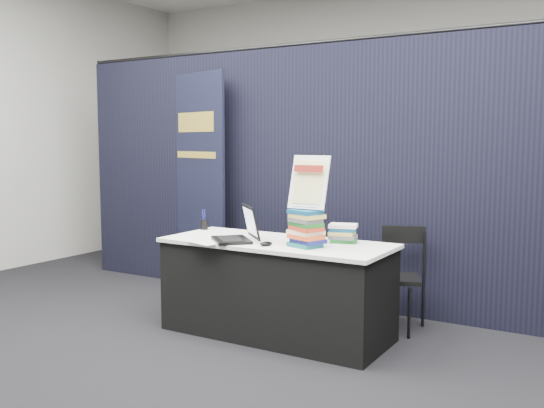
{
  "coord_description": "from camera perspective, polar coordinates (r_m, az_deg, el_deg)",
  "views": [
    {
      "loc": [
        2.37,
        -3.46,
        1.53
      ],
      "look_at": [
        -0.04,
        0.55,
        1.04
      ],
      "focal_mm": 40.0,
      "sensor_mm": 36.0,
      "label": 1
    }
  ],
  "objects": [
    {
      "name": "floor",
      "position": [
        4.46,
        -3.29,
        -14.06
      ],
      "size": [
        8.0,
        8.0,
        0.0
      ],
      "primitive_type": "plane",
      "color": "black",
      "rests_on": "ground"
    },
    {
      "name": "wall_back",
      "position": [
        7.83,
        13.49,
        7.45
      ],
      "size": [
        8.0,
        0.02,
        3.5
      ],
      "primitive_type": "cube",
      "color": "#B3B1A9",
      "rests_on": "floor"
    },
    {
      "name": "drape_partition",
      "position": [
        5.59,
        5.91,
        2.59
      ],
      "size": [
        6.0,
        0.08,
        2.4
      ],
      "primitive_type": "cube",
      "color": "black",
      "rests_on": "floor"
    },
    {
      "name": "display_table",
      "position": [
        4.79,
        0.42,
        -7.92
      ],
      "size": [
        1.8,
        0.75,
        0.75
      ],
      "color": "black",
      "rests_on": "floor"
    },
    {
      "name": "laptop",
      "position": [
        4.74,
        -3.51,
        -2.68
      ],
      "size": [
        0.45,
        0.5,
        0.28
      ],
      "rotation": [
        0.0,
        0.0,
        -0.76
      ],
      "color": "black",
      "rests_on": "display_table"
    },
    {
      "name": "mouse",
      "position": [
        4.5,
        -0.57,
        -3.76
      ],
      "size": [
        0.1,
        0.12,
        0.03
      ],
      "primitive_type": "ellipsoid",
      "rotation": [
        0.0,
        0.0,
        -0.39
      ],
      "color": "black",
      "rests_on": "display_table"
    },
    {
      "name": "brochure_left",
      "position": [
        5.12,
        -6.8,
        -2.79
      ],
      "size": [
        0.29,
        0.23,
        0.0
      ],
      "primitive_type": "cube",
      "rotation": [
        0.0,
        0.0,
        0.14
      ],
      "color": "white",
      "rests_on": "display_table"
    },
    {
      "name": "brochure_mid",
      "position": [
        4.68,
        -6.18,
        -3.61
      ],
      "size": [
        0.3,
        0.25,
        0.0
      ],
      "primitive_type": "cube",
      "rotation": [
        0.0,
        0.0,
        -0.31
      ],
      "color": "white",
      "rests_on": "display_table"
    },
    {
      "name": "brochure_right",
      "position": [
        4.93,
        -3.75,
        -3.09
      ],
      "size": [
        0.3,
        0.25,
        0.0
      ],
      "primitive_type": "cube",
      "rotation": [
        0.0,
        0.0,
        0.3
      ],
      "color": "white",
      "rests_on": "display_table"
    },
    {
      "name": "pen_cup",
      "position": [
        5.35,
        -6.43,
        -1.93
      ],
      "size": [
        0.08,
        0.08,
        0.09
      ],
      "primitive_type": "cylinder",
      "rotation": [
        0.0,
        0.0,
        0.14
      ],
      "color": "black",
      "rests_on": "display_table"
    },
    {
      "name": "book_stack_tall",
      "position": [
        4.45,
        3.29,
        -2.3
      ],
      "size": [
        0.27,
        0.24,
        0.27
      ],
      "rotation": [
        0.0,
        0.0,
        -0.38
      ],
      "color": "#17595A",
      "rests_on": "display_table"
    },
    {
      "name": "book_stack_short",
      "position": [
        4.68,
        6.71,
        -2.74
      ],
      "size": [
        0.23,
        0.2,
        0.14
      ],
      "rotation": [
        0.0,
        0.0,
        0.27
      ],
      "color": "#1A6321",
      "rests_on": "display_table"
    },
    {
      "name": "info_sign",
      "position": [
        4.44,
        3.49,
        2.01
      ],
      "size": [
        0.3,
        0.15,
        0.41
      ],
      "rotation": [
        0.0,
        0.0,
        -0.02
      ],
      "color": "black",
      "rests_on": "book_stack_tall"
    },
    {
      "name": "pullup_banner",
      "position": [
        6.29,
        -7.04,
        0.96
      ],
      "size": [
        0.93,
        0.36,
        2.21
      ],
      "rotation": [
        0.0,
        0.0,
        -0.29
      ],
      "color": "black",
      "rests_on": "floor"
    },
    {
      "name": "stacking_chair",
      "position": [
        5.06,
        11.69,
        -6.34
      ],
      "size": [
        0.49,
        0.5,
        0.83
      ],
      "rotation": [
        0.0,
        0.0,
        0.4
      ],
      "color": "black",
      "rests_on": "floor"
    }
  ]
}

